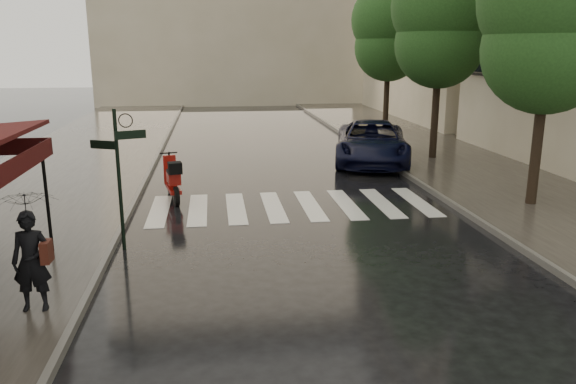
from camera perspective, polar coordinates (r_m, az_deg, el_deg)
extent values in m
plane|color=black|center=(10.12, -11.88, -11.18)|extent=(120.00, 120.00, 0.00)
cube|color=#38332D|center=(22.19, -21.42, 2.27)|extent=(6.00, 60.00, 0.12)
cube|color=#38332D|center=(23.51, 16.13, 3.33)|extent=(5.50, 60.00, 0.12)
cube|color=#595651|center=(21.66, -13.57, 2.63)|extent=(0.12, 60.00, 0.16)
cube|color=#595651|center=(22.53, 9.59, 3.27)|extent=(0.12, 60.00, 0.16)
cube|color=silver|center=(15.79, -12.94, -1.86)|extent=(0.50, 3.20, 0.01)
cube|color=silver|center=(15.73, -9.13, -1.75)|extent=(0.50, 3.20, 0.01)
cube|color=silver|center=(15.73, -5.30, -1.62)|extent=(0.50, 3.20, 0.01)
cube|color=silver|center=(15.80, -1.50, -1.49)|extent=(0.50, 3.20, 0.01)
cube|color=silver|center=(15.94, 2.26, -1.35)|extent=(0.50, 3.20, 0.01)
cube|color=silver|center=(16.15, 5.93, -1.21)|extent=(0.50, 3.20, 0.01)
cube|color=silver|center=(16.42, 9.50, -1.07)|extent=(0.50, 3.20, 0.01)
cube|color=silver|center=(16.76, 12.93, -0.93)|extent=(0.50, 3.20, 0.01)
cylinder|color=black|center=(12.73, -23.30, -0.55)|extent=(0.07, 0.07, 2.35)
cylinder|color=black|center=(12.59, -16.76, 1.06)|extent=(0.08, 0.08, 3.10)
cube|color=black|center=(12.37, -15.72, 5.63)|extent=(0.62, 0.26, 0.18)
cube|color=black|center=(12.49, -18.30, 4.59)|extent=(0.56, 0.29, 0.18)
cylinder|color=black|center=(16.74, 24.13, 6.01)|extent=(0.28, 0.28, 4.26)
sphere|color=#1B3D16|center=(16.62, 24.86, 13.01)|extent=(3.40, 3.40, 3.40)
cylinder|color=black|center=(22.91, 14.79, 8.96)|extent=(0.28, 0.28, 4.48)
sphere|color=#1B3D16|center=(22.83, 15.15, 14.36)|extent=(3.40, 3.40, 3.40)
sphere|color=#1B3D16|center=(22.88, 15.38, 17.76)|extent=(3.80, 3.80, 3.80)
cylinder|color=black|center=(29.55, 9.99, 10.19)|extent=(0.28, 0.28, 4.37)
sphere|color=#1B3D16|center=(29.48, 10.17, 14.28)|extent=(3.40, 3.40, 3.40)
sphere|color=#1B3D16|center=(29.52, 10.29, 16.85)|extent=(3.80, 3.80, 3.80)
imported|color=black|center=(10.06, -24.61, -6.43)|extent=(0.62, 0.41, 1.68)
imported|color=black|center=(9.74, -25.31, 0.01)|extent=(1.01, 1.03, 0.91)
cube|color=#471B12|center=(9.94, -23.32, -5.58)|extent=(0.14, 0.32, 0.36)
cylinder|color=black|center=(16.14, -11.25, -0.44)|extent=(0.22, 0.56, 0.55)
cylinder|color=black|center=(17.52, -11.90, 0.69)|extent=(0.22, 0.56, 0.55)
cube|color=maroon|center=(16.83, -11.62, 0.47)|extent=(0.61, 1.52, 0.11)
cube|color=maroon|center=(16.48, -11.54, 1.41)|extent=(0.46, 0.69, 0.32)
cube|color=maroon|center=(17.23, -11.92, 2.26)|extent=(0.39, 0.21, 0.86)
cylinder|color=black|center=(17.26, -12.05, 3.90)|extent=(0.52, 0.14, 0.04)
cube|color=black|center=(15.99, -11.41, 2.41)|extent=(0.43, 0.41, 0.32)
imported|color=black|center=(22.09, 8.49, 5.02)|extent=(4.01, 6.27, 1.61)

